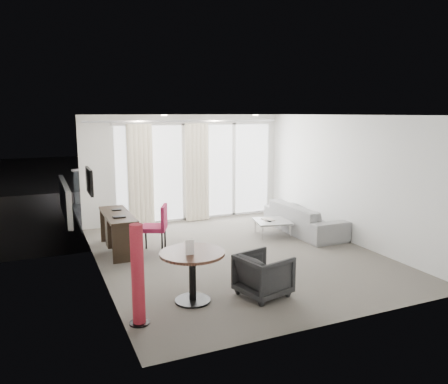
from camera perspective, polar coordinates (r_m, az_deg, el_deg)
name	(u,v)px	position (r m, az deg, el deg)	size (l,w,h in m)	color
floor	(237,254)	(8.36, 1.66, -8.12)	(5.00, 6.00, 0.00)	#59544B
ceiling	(237,115)	(7.93, 1.75, 10.01)	(5.00, 6.00, 0.00)	white
wall_left	(97,197)	(7.35, -16.23, -0.62)	(0.00, 6.00, 2.60)	silver
wall_right	(346,179)	(9.37, 15.69, 1.69)	(0.00, 6.00, 2.60)	silver
wall_front	(341,224)	(5.53, 15.06, -4.07)	(5.00, 0.00, 2.60)	silver
window_panel	(197,172)	(10.90, -3.55, 2.68)	(4.00, 0.02, 2.38)	white
window_frame	(197,172)	(10.88, -3.53, 2.67)	(4.10, 0.06, 2.44)	white
curtain_left	(141,176)	(10.34, -10.82, 2.11)	(0.60, 0.20, 2.38)	#F7E8C9
curtain_right	(197,172)	(10.73, -3.50, 2.56)	(0.60, 0.20, 2.38)	#F7E8C9
curtain_track	(187,121)	(10.55, -4.87, 9.23)	(4.80, 0.04, 0.04)	#B2B2B7
downlight_a	(164,115)	(9.12, -7.83, 9.89)	(0.12, 0.12, 0.02)	#FFE0B2
downlight_b	(255,115)	(9.89, 4.13, 9.98)	(0.12, 0.12, 0.02)	#FFE0B2
desk	(118,232)	(8.70, -13.64, -5.13)	(0.49, 1.57, 0.74)	black
tv	(89,181)	(8.77, -17.19, 1.38)	(0.05, 0.80, 0.50)	black
desk_chair	(154,229)	(8.48, -9.19, -4.73)	(0.50, 0.47, 0.92)	maroon
round_table	(192,277)	(6.27, -4.14, -11.00)	(0.92, 0.92, 0.73)	#3C2217
menu_card	(190,256)	(6.03, -4.49, -8.28)	(0.11, 0.02, 0.21)	white
red_lamp	(138,275)	(5.63, -11.20, -10.58)	(0.26, 0.26, 1.30)	maroon
tub_armchair	(263,275)	(6.50, 5.18, -10.73)	(0.67, 0.69, 0.63)	black
coffee_table	(272,228)	(9.61, 6.32, -4.69)	(0.74, 0.74, 0.33)	gray
remote	(268,220)	(9.48, 5.79, -3.67)	(0.05, 0.15, 0.02)	black
magazine	(268,218)	(9.62, 5.77, -3.46)	(0.21, 0.27, 0.02)	gray
sofa	(304,218)	(9.93, 10.43, -3.38)	(2.19, 0.86, 0.64)	gray
terrace_slab	(179,209)	(12.53, -5.86, -2.20)	(5.60, 3.00, 0.12)	#4D4D50
rattan_chair_a	(203,195)	(12.19, -2.81, -0.43)	(0.51, 0.51, 0.75)	brown
rattan_chair_b	(232,188)	(13.08, 1.02, 0.51)	(0.57, 0.57, 0.83)	brown
rattan_table	(225,193)	(13.14, 0.14, -0.12)	(0.53, 0.53, 0.53)	brown
balustrade	(165,182)	(13.79, -7.73, 1.28)	(5.50, 0.06, 1.05)	#B2B2B7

